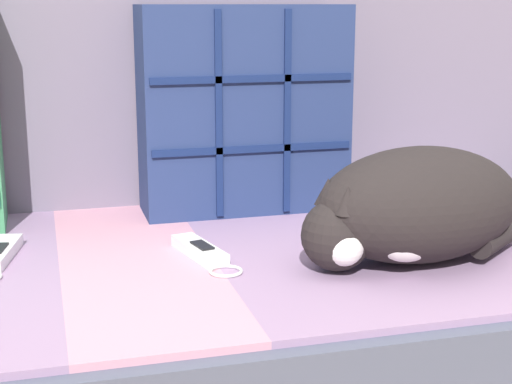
# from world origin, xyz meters

# --- Properties ---
(couch) EXTENTS (2.16, 0.83, 0.43)m
(couch) POSITION_xyz_m (0.00, 0.13, 0.21)
(couch) COLOR gray
(couch) RESTS_ON ground_plane
(sofa_backrest) EXTENTS (2.12, 0.14, 0.44)m
(sofa_backrest) POSITION_xyz_m (0.00, 0.48, 0.65)
(sofa_backrest) COLOR slate
(sofa_backrest) RESTS_ON couch
(throw_pillow_quilted) EXTENTS (0.38, 0.14, 0.37)m
(throw_pillow_quilted) POSITION_xyz_m (0.01, 0.33, 0.62)
(throw_pillow_quilted) COLOR navy
(throw_pillow_quilted) RESTS_ON couch
(sleeping_cat) EXTENTS (0.39, 0.26, 0.17)m
(sleeping_cat) POSITION_xyz_m (0.17, -0.03, 0.51)
(sleeping_cat) COLOR black
(sleeping_cat) RESTS_ON couch
(game_remote_near) EXTENTS (0.08, 0.19, 0.02)m
(game_remote_near) POSITION_xyz_m (-0.13, 0.07, 0.44)
(game_remote_near) COLOR white
(game_remote_near) RESTS_ON couch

